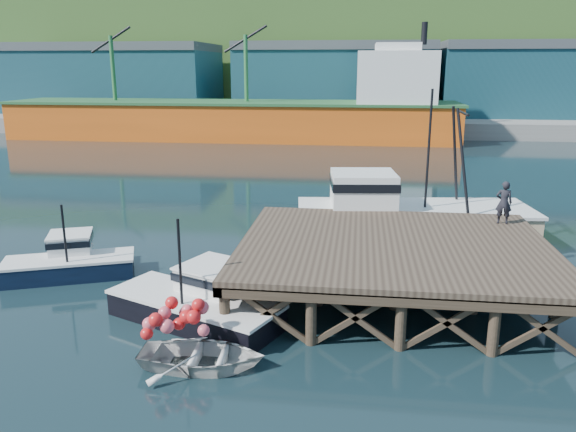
% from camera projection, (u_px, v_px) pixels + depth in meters
% --- Properties ---
extents(ground, '(300.00, 300.00, 0.00)m').
position_uv_depth(ground, '(257.00, 286.00, 23.16)').
color(ground, black).
rests_on(ground, ground).
extents(wharf, '(12.00, 10.00, 2.62)m').
position_uv_depth(wharf, '(394.00, 248.00, 21.80)').
color(wharf, brown).
rests_on(wharf, ground).
extents(far_quay, '(160.00, 40.00, 2.00)m').
position_uv_depth(far_quay, '(335.00, 117.00, 90.00)').
color(far_quay, gray).
rests_on(far_quay, ground).
extents(warehouse_left, '(32.00, 16.00, 9.00)m').
position_uv_depth(warehouse_left, '(112.00, 82.00, 88.08)').
color(warehouse_left, '#1A4656').
rests_on(warehouse_left, far_quay).
extents(warehouse_mid, '(28.00, 16.00, 9.00)m').
position_uv_depth(warehouse_mid, '(335.00, 82.00, 83.79)').
color(warehouse_mid, '#1A4656').
rests_on(warehouse_mid, far_quay).
extents(warehouse_right, '(30.00, 16.00, 9.00)m').
position_uv_depth(warehouse_right, '(545.00, 83.00, 80.11)').
color(warehouse_right, '#1A4656').
rests_on(warehouse_right, far_quay).
extents(cargo_ship, '(55.50, 10.00, 13.75)m').
position_uv_depth(cargo_ship, '(259.00, 112.00, 69.35)').
color(cargo_ship, orange).
rests_on(cargo_ship, ground).
extents(hillside, '(220.00, 50.00, 22.00)m').
position_uv_depth(hillside, '(343.00, 56.00, 116.18)').
color(hillside, '#2D511E').
rests_on(hillside, ground).
extents(boat_navy, '(5.68, 3.92, 3.34)m').
position_uv_depth(boat_navy, '(70.00, 261.00, 24.18)').
color(boat_navy, black).
rests_on(boat_navy, ground).
extents(boat_black, '(6.79, 5.65, 3.94)m').
position_uv_depth(boat_black, '(200.00, 301.00, 19.92)').
color(boat_black, black).
rests_on(boat_black, ground).
extents(trawler, '(11.98, 5.40, 7.76)m').
position_uv_depth(trawler, '(409.00, 214.00, 28.17)').
color(trawler, beige).
rests_on(trawler, ground).
extents(dinghy, '(3.87, 2.83, 0.78)m').
position_uv_depth(dinghy, '(202.00, 356.00, 16.78)').
color(dinghy, silver).
rests_on(dinghy, ground).
extents(dockworker, '(0.75, 0.56, 1.89)m').
position_uv_depth(dockworker, '(504.00, 203.00, 24.30)').
color(dockworker, black).
rests_on(dockworker, wharf).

